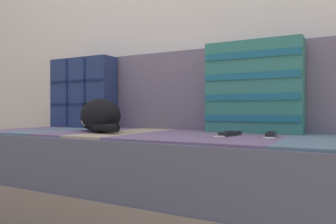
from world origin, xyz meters
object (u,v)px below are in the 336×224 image
Objects in this scene: couch at (150,176)px; game_remote_far at (271,135)px; sleeping_cat at (98,116)px; throw_pillow_quilted at (83,93)px; game_remote_near at (229,134)px; throw_pillow_striped at (254,87)px.

game_remote_far reaches higher than couch.
couch is 5.12× the size of sleeping_cat.
throw_pillow_quilted is 1.24m from game_remote_far.
game_remote_near is (1.04, -0.24, -0.21)m from throw_pillow_quilted.
game_remote_far is (1.21, -0.22, -0.21)m from throw_pillow_quilted.
game_remote_near is 1.02× the size of game_remote_far.
throw_pillow_quilted is (-0.62, 0.19, 0.43)m from couch.
throw_pillow_striped is (1.08, -0.00, -0.00)m from throw_pillow_quilted.
couch is 9.51× the size of game_remote_far.
game_remote_near is at bearing -6.66° from couch.
couch is 4.11× the size of throw_pillow_quilted.
throw_pillow_quilted and throw_pillow_striped have the same top height.
couch is at bearing 173.34° from game_remote_near.
throw_pillow_striped is at bearing -0.03° from throw_pillow_quilted.
sleeping_cat is at bearing -156.94° from throw_pillow_striped.
throw_pillow_striped is 1.25× the size of sleeping_cat.
sleeping_cat is at bearing -175.12° from game_remote_near.
throw_pillow_striped is 0.78m from sleeping_cat.
sleeping_cat is 0.67m from game_remote_near.
throw_pillow_quilted is at bearing 141.82° from sleeping_cat.
sleeping_cat is (-0.24, -0.11, 0.29)m from couch.
sleeping_cat is 1.86× the size of game_remote_far.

